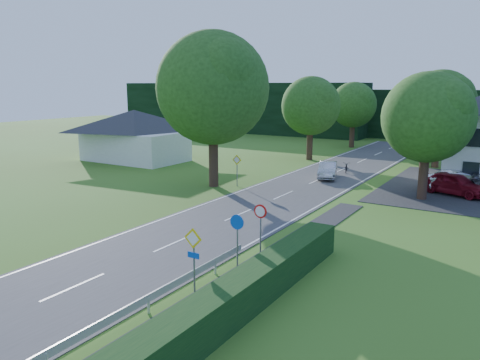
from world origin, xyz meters
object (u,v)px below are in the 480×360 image
Objects in this scene: streetlight at (425,131)px; moving_car at (328,170)px; parked_car_silver_a at (461,182)px; parasol at (454,175)px; motorcycle at (347,167)px; parked_car_red at (454,183)px.

moving_car is at bearing 168.48° from streetlight.
parked_car_silver_a is at bearing -17.27° from moving_car.
parasol reaches higher than moving_car.
moving_car reaches higher than motorcycle.
moving_car is at bearing 69.20° from parked_car_silver_a.
parked_car_silver_a is (2.43, 1.64, -3.66)m from streetlight.
parked_car_silver_a is at bearing 2.25° from parked_car_red.
moving_car is at bearing 103.34° from parked_car_red.
moving_car is 0.86× the size of parked_car_red.
parasol is at bearing -28.55° from motorcycle.
motorcycle is at bearing 146.11° from streetlight.
moving_car is at bearing -171.21° from parasol.
parked_car_silver_a reaches higher than moving_car.
parasol is at bearing 60.77° from streetlight.
parked_car_red is 1.01× the size of parked_car_silver_a.
parasol is at bearing 6.25° from parked_car_silver_a.
streetlight is 1.72× the size of parked_car_silver_a.
parked_car_silver_a is (10.20, 0.06, 0.10)m from moving_car.
streetlight is at bearing -50.90° from motorcycle.
streetlight is 4.46× the size of motorcycle.
parked_car_red is at bearing -23.60° from moving_car.
parked_car_silver_a is 1.60m from parasol.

